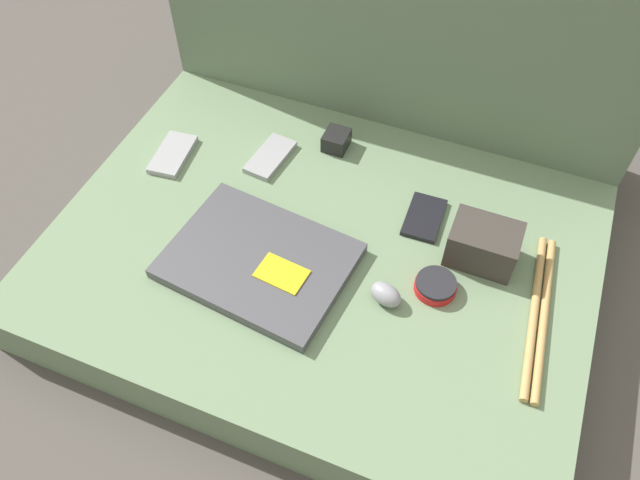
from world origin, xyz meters
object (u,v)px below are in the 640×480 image
computer_mouse (386,294)px  speaker_puck (436,286)px  phone_silver (270,157)px  camera_pouch (483,244)px  phone_small (173,154)px  phone_black (424,217)px  laptop (259,261)px  charger_brick (336,140)px

computer_mouse → speaker_puck: (0.08, 0.06, -0.01)m
phone_silver → camera_pouch: bearing=-4.2°
computer_mouse → phone_small: size_ratio=0.53×
phone_silver → phone_small: size_ratio=1.00×
computer_mouse → phone_silver: bearing=162.6°
phone_black → laptop: bearing=-140.8°
phone_black → charger_brick: size_ratio=2.00×
laptop → speaker_puck: laptop is taller
laptop → phone_silver: 0.28m
speaker_puck → laptop: bearing=-167.8°
speaker_puck → camera_pouch: 0.12m
speaker_puck → phone_small: (-0.62, 0.12, -0.01)m
computer_mouse → phone_black: (0.01, 0.21, -0.01)m
phone_silver → phone_black: size_ratio=1.15×
laptop → computer_mouse: 0.25m
laptop → charger_brick: charger_brick is taller
computer_mouse → phone_black: size_ratio=0.61×
phone_black → phone_small: 0.56m
camera_pouch → computer_mouse: bearing=-130.5°
phone_small → camera_pouch: bearing=-8.0°
laptop → camera_pouch: camera_pouch is taller
phone_small → camera_pouch: camera_pouch is taller
phone_small → charger_brick: (0.32, 0.16, 0.01)m
speaker_puck → camera_pouch: camera_pouch is taller
phone_silver → camera_pouch: 0.49m
phone_silver → phone_small: (-0.20, -0.07, 0.00)m
speaker_puck → charger_brick: (-0.30, 0.28, 0.01)m
speaker_puck → phone_black: bearing=112.9°
computer_mouse → camera_pouch: size_ratio=0.56×
laptop → phone_black: laptop is taller
phone_small → speaker_puck: bearing=-17.5°
computer_mouse → speaker_puck: bearing=54.8°
speaker_puck → camera_pouch: size_ratio=0.61×
computer_mouse → phone_silver: size_ratio=0.53×
laptop → phone_small: bearing=153.8°
laptop → phone_black: size_ratio=3.10×
phone_small → laptop: bearing=-39.1°
speaker_puck → camera_pouch: (0.06, 0.10, 0.03)m
phone_silver → phone_black: 0.36m
phone_black → camera_pouch: bearing=-24.6°
computer_mouse → speaker_puck: 0.10m
computer_mouse → speaker_puck: size_ratio=0.91×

